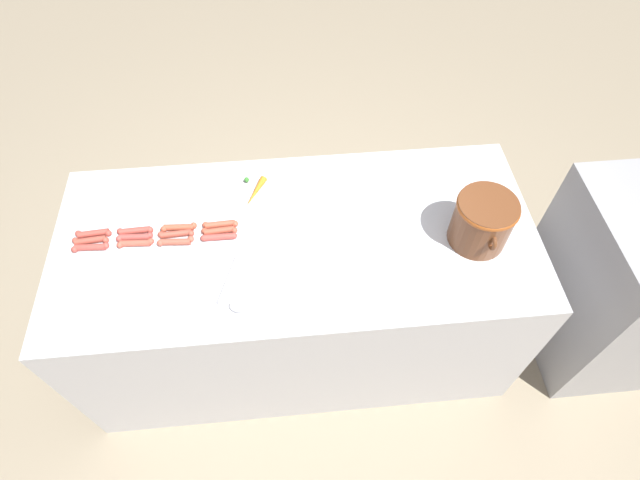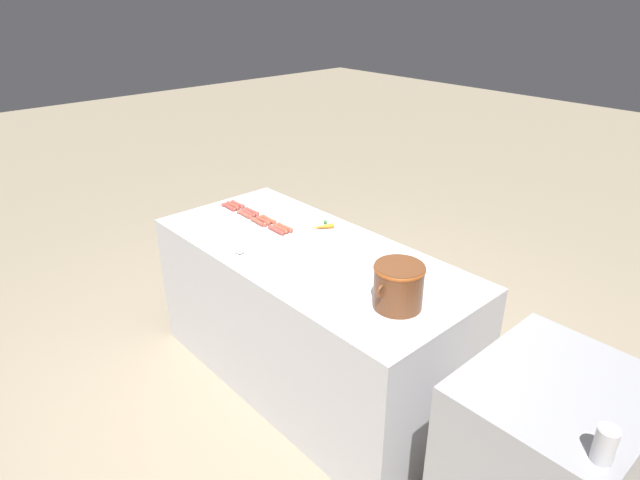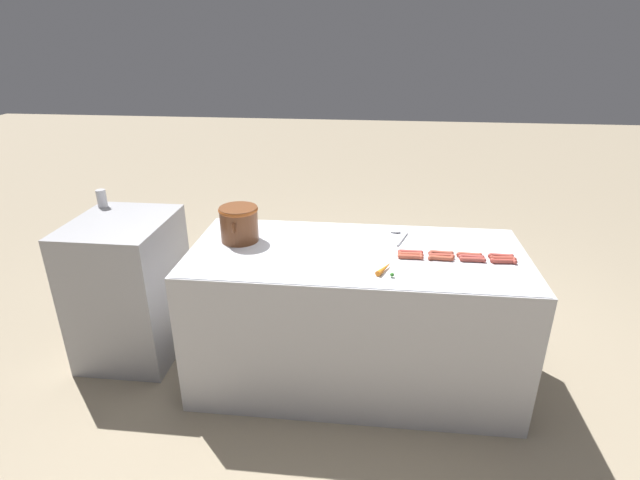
{
  "view_description": "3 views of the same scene",
  "coord_description": "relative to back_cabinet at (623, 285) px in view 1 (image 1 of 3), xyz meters",
  "views": [
    {
      "loc": [
        1.25,
        -0.02,
        2.59
      ],
      "look_at": [
        0.09,
        0.09,
        0.99
      ],
      "focal_mm": 28.31,
      "sensor_mm": 36.0,
      "label": 1
    },
    {
      "loc": [
        1.81,
        2.09,
        2.3
      ],
      "look_at": [
        -0.08,
        0.01,
        0.95
      ],
      "focal_mm": 30.12,
      "sensor_mm": 36.0,
      "label": 2
    },
    {
      "loc": [
        -2.64,
        -0.07,
        2.13
      ],
      "look_at": [
        0.11,
        0.23,
        0.93
      ],
      "focal_mm": 27.28,
      "sensor_mm": 36.0,
      "label": 3
    }
  ],
  "objects": [
    {
      "name": "hot_dog_3",
      "position": [
        -0.21,
        -1.87,
        0.43
      ],
      "size": [
        0.03,
        0.15,
        0.03
      ],
      "color": "#B7503A",
      "rests_on": "griddle_counter"
    },
    {
      "name": "hot_dog_7",
      "position": [
        -0.18,
        -1.87,
        0.43
      ],
      "size": [
        0.03,
        0.15,
        0.03
      ],
      "color": "#B04D38",
      "rests_on": "griddle_counter"
    },
    {
      "name": "hot_dog_2",
      "position": [
        -0.21,
        -2.04,
        0.43
      ],
      "size": [
        0.03,
        0.15,
        0.03
      ],
      "color": "#B55138",
      "rests_on": "griddle_counter"
    },
    {
      "name": "serving_spoon",
      "position": [
        0.14,
        -1.81,
        0.43
      ],
      "size": [
        0.27,
        0.12,
        0.02
      ],
      "color": "#B7B7BC",
      "rests_on": "griddle_counter"
    },
    {
      "name": "hot_dog_11",
      "position": [
        -0.14,
        -1.87,
        0.43
      ],
      "size": [
        0.03,
        0.15,
        0.03
      ],
      "color": "#B7463E",
      "rests_on": "griddle_counter"
    },
    {
      "name": "back_cabinet",
      "position": [
        0.0,
        0.0,
        0.0
      ],
      "size": [
        0.72,
        0.62,
        0.99
      ],
      "primitive_type": "cube",
      "color": "#A0A0A4",
      "rests_on": "ground_plane"
    },
    {
      "name": "griddle_counter",
      "position": [
        -0.13,
        -1.56,
        -0.04
      ],
      "size": [
        0.91,
        2.01,
        0.91
      ],
      "color": "#BCBCC1",
      "rests_on": "ground_plane"
    },
    {
      "name": "hot_dog_0",
      "position": [
        -0.21,
        -2.39,
        0.43
      ],
      "size": [
        0.04,
        0.15,
        0.03
      ],
      "color": "#B0453A",
      "rests_on": "griddle_counter"
    },
    {
      "name": "bean_pot",
      "position": [
        -0.05,
        -0.82,
        0.54
      ],
      "size": [
        0.3,
        0.24,
        0.22
      ],
      "color": "brown",
      "rests_on": "griddle_counter"
    },
    {
      "name": "ground_plane",
      "position": [
        -0.13,
        -1.56,
        -0.49
      ],
      "size": [
        20.0,
        20.0,
        0.0
      ],
      "primitive_type": "plane",
      "color": "gray"
    },
    {
      "name": "hot_dog_1",
      "position": [
        -0.21,
        -2.22,
        0.43
      ],
      "size": [
        0.03,
        0.15,
        0.03
      ],
      "color": "#AC463C",
      "rests_on": "griddle_counter"
    },
    {
      "name": "hot_dog_5",
      "position": [
        -0.18,
        -2.22,
        0.43
      ],
      "size": [
        0.03,
        0.15,
        0.03
      ],
      "color": "#AA4740",
      "rests_on": "griddle_counter"
    },
    {
      "name": "carrot",
      "position": [
        -0.38,
        -1.72,
        0.43
      ],
      "size": [
        0.17,
        0.11,
        0.03
      ],
      "color": "orange",
      "rests_on": "griddle_counter"
    },
    {
      "name": "hot_dog_6",
      "position": [
        -0.18,
        -2.05,
        0.43
      ],
      "size": [
        0.03,
        0.15,
        0.03
      ],
      "color": "#AC4B3B",
      "rests_on": "griddle_counter"
    },
    {
      "name": "hot_dog_4",
      "position": [
        -0.18,
        -2.39,
        0.43
      ],
      "size": [
        0.04,
        0.15,
        0.03
      ],
      "color": "#AB4839",
      "rests_on": "griddle_counter"
    },
    {
      "name": "hot_dog_9",
      "position": [
        -0.14,
        -2.21,
        0.43
      ],
      "size": [
        0.03,
        0.15,
        0.03
      ],
      "color": "#B7503E",
      "rests_on": "griddle_counter"
    },
    {
      "name": "hot_dog_10",
      "position": [
        -0.14,
        -2.05,
        0.43
      ],
      "size": [
        0.04,
        0.15,
        0.03
      ],
      "color": "#B0513F",
      "rests_on": "griddle_counter"
    },
    {
      "name": "hot_dog_8",
      "position": [
        -0.14,
        -2.39,
        0.43
      ],
      "size": [
        0.03,
        0.15,
        0.03
      ],
      "color": "#AF453C",
      "rests_on": "griddle_counter"
    }
  ]
}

